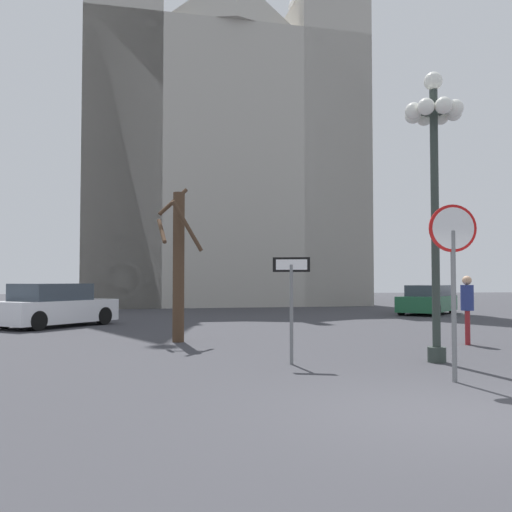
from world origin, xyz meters
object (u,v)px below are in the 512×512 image
(bare_tree, at_px, (178,262))
(pedestrian_walking, at_px, (467,303))
(one_way_arrow_sign, at_px, (291,293))
(stop_sign, at_px, (453,257))
(cathedral, at_px, (221,143))
(parked_car_near_green, at_px, (428,300))
(street_lamp, at_px, (434,155))
(parked_car_far_white, at_px, (55,306))

(bare_tree, relative_size, pedestrian_walking, 2.39)
(one_way_arrow_sign, relative_size, bare_tree, 0.50)
(stop_sign, height_order, pedestrian_walking, stop_sign)
(cathedral, distance_m, parked_car_near_green, 18.44)
(cathedral, relative_size, pedestrian_walking, 19.28)
(one_way_arrow_sign, bearing_deg, parked_car_near_green, 56.61)
(bare_tree, distance_m, pedestrian_walking, 7.49)
(parked_car_near_green, bearing_deg, stop_sign, -113.79)
(bare_tree, height_order, pedestrian_walking, bare_tree)
(stop_sign, relative_size, bare_tree, 0.69)
(one_way_arrow_sign, relative_size, pedestrian_walking, 1.20)
(cathedral, distance_m, bare_tree, 24.65)
(pedestrian_walking, bearing_deg, parked_car_near_green, 69.24)
(cathedral, relative_size, stop_sign, 11.71)
(one_way_arrow_sign, distance_m, pedestrian_walking, 5.71)
(one_way_arrow_sign, xyz_separation_m, street_lamp, (2.91, -0.14, 2.75))
(street_lamp, bearing_deg, bare_tree, 139.08)
(one_way_arrow_sign, xyz_separation_m, bare_tree, (-2.16, 4.26, 0.72))
(bare_tree, xyz_separation_m, pedestrian_walking, (7.23, -1.66, -1.05))
(cathedral, relative_size, parked_car_near_green, 7.87)
(parked_car_near_green, distance_m, parked_car_far_white, 16.71)
(one_way_arrow_sign, xyz_separation_m, parked_car_near_green, (9.61, 14.58, -0.73))
(parked_car_far_white, bearing_deg, bare_tree, -52.31)
(stop_sign, bearing_deg, one_way_arrow_sign, 134.67)
(cathedral, height_order, pedestrian_walking, cathedral)
(one_way_arrow_sign, xyz_separation_m, parked_car_far_white, (-6.38, 9.72, -0.68))
(bare_tree, bearing_deg, stop_sign, -56.07)
(street_lamp, distance_m, bare_tree, 7.01)
(pedestrian_walking, bearing_deg, one_way_arrow_sign, -152.84)
(parked_car_far_white, height_order, pedestrian_walking, pedestrian_walking)
(cathedral, bearing_deg, stop_sign, -87.22)
(bare_tree, height_order, parked_car_far_white, bare_tree)
(one_way_arrow_sign, height_order, parked_car_near_green, one_way_arrow_sign)
(cathedral, height_order, bare_tree, cathedral)
(parked_car_near_green, relative_size, parked_car_far_white, 0.96)
(street_lamp, xyz_separation_m, parked_car_far_white, (-9.29, 9.86, -3.44))
(one_way_arrow_sign, bearing_deg, cathedral, 88.36)
(cathedral, xyz_separation_m, parked_car_far_white, (-7.16, -17.37, -10.20))
(parked_car_far_white, bearing_deg, parked_car_near_green, 16.89)
(one_way_arrow_sign, height_order, bare_tree, bare_tree)
(stop_sign, xyz_separation_m, parked_car_near_green, (7.41, 16.80, -1.35))
(stop_sign, xyz_separation_m, bare_tree, (-4.36, 6.48, 0.10))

